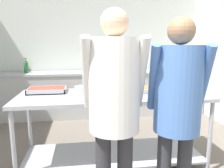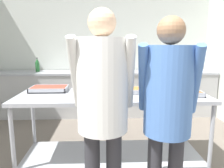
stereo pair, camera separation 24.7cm
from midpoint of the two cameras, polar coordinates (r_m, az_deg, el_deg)
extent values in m
cube|color=silver|center=(4.76, -6.18, 8.90)|extent=(4.59, 0.06, 2.65)
cube|color=#A8A8A8|center=(4.51, -5.81, -2.69)|extent=(4.43, 0.62, 0.86)
cube|color=#9EA0A8|center=(4.43, -5.91, 2.97)|extent=(4.43, 0.65, 0.04)
cube|color=black|center=(4.43, -11.44, 2.93)|extent=(0.51, 0.39, 0.02)
cube|color=#9EA0A8|center=(2.53, -2.49, -3.10)|extent=(2.17, 0.78, 0.04)
cube|color=#9EA0A8|center=(2.79, -2.37, -17.82)|extent=(2.09, 0.70, 0.02)
cylinder|color=#9EA0A8|center=(2.48, -27.05, -15.21)|extent=(0.04, 0.04, 0.83)
cylinder|color=#9EA0A8|center=(2.66, 21.76, -12.99)|extent=(0.04, 0.04, 0.83)
cylinder|color=#9EA0A8|center=(3.08, -22.93, -9.91)|extent=(0.04, 0.04, 0.83)
cylinder|color=#9EA0A8|center=(3.23, 15.76, -8.52)|extent=(0.04, 0.04, 0.83)
cube|color=#9EA0A8|center=(2.77, -19.01, -1.94)|extent=(0.44, 0.30, 0.01)
cube|color=#B23D2D|center=(2.76, -19.04, -1.43)|extent=(0.42, 0.27, 0.04)
cube|color=#9EA0A8|center=(2.63, -19.62, -2.14)|extent=(0.44, 0.01, 0.05)
cube|color=#9EA0A8|center=(2.90, -18.51, -0.94)|extent=(0.44, 0.01, 0.05)
cube|color=#9EA0A8|center=(2.81, -23.33, -1.59)|extent=(0.01, 0.30, 0.05)
cube|color=#9EA0A8|center=(2.73, -14.61, -1.41)|extent=(0.01, 0.30, 0.05)
cylinder|color=#9EA0A8|center=(2.57, -9.95, -1.57)|extent=(0.23, 0.23, 0.09)
cylinder|color=#B7472D|center=(2.56, -9.97, -0.73)|extent=(0.21, 0.21, 0.01)
cylinder|color=black|center=(2.56, -5.80, -0.72)|extent=(0.14, 0.02, 0.02)
cylinder|color=white|center=(2.45, -1.93, -2.91)|extent=(0.25, 0.25, 0.01)
cylinder|color=white|center=(2.45, -1.93, -2.64)|extent=(0.24, 0.24, 0.01)
cylinder|color=white|center=(2.45, -1.93, -2.36)|extent=(0.24, 0.24, 0.01)
cylinder|color=white|center=(2.44, -1.93, -2.09)|extent=(0.24, 0.24, 0.01)
cylinder|color=white|center=(2.44, -1.93, -1.81)|extent=(0.24, 0.24, 0.01)
cube|color=#9EA0A8|center=(2.65, 5.50, -1.95)|extent=(0.40, 0.26, 0.01)
cube|color=#9E6B33|center=(2.65, 5.51, -1.41)|extent=(0.38, 0.24, 0.04)
cube|color=#9EA0A8|center=(2.53, 6.17, -2.07)|extent=(0.40, 0.01, 0.05)
cube|color=#9EA0A8|center=(2.77, 4.90, -0.97)|extent=(0.40, 0.01, 0.05)
cube|color=#9EA0A8|center=(2.61, 1.33, -1.62)|extent=(0.01, 0.26, 0.05)
cube|color=#9EA0A8|center=(2.70, 9.54, -1.36)|extent=(0.01, 0.26, 0.05)
cube|color=#9EA0A8|center=(2.65, 15.20, -2.26)|extent=(0.38, 0.33, 0.01)
cube|color=brown|center=(2.65, 15.23, -1.72)|extent=(0.35, 0.31, 0.04)
cube|color=#9EA0A8|center=(2.51, 16.64, -2.55)|extent=(0.38, 0.01, 0.05)
cube|color=#9EA0A8|center=(2.79, 13.95, -1.13)|extent=(0.38, 0.01, 0.05)
cube|color=#9EA0A8|center=(2.58, 11.47, -1.95)|extent=(0.01, 0.33, 0.05)
cube|color=#9EA0A8|center=(2.72, 18.77, -1.66)|extent=(0.01, 0.33, 0.05)
cylinder|color=silver|center=(1.65, -10.87, 2.43)|extent=(0.09, 0.32, 0.58)
cylinder|color=silver|center=(1.65, 3.45, 2.60)|extent=(0.09, 0.32, 0.58)
cylinder|color=silver|center=(1.65, -3.67, -0.35)|extent=(0.39, 0.39, 0.71)
sphere|color=tan|center=(1.63, -3.87, 15.78)|extent=(0.21, 0.21, 0.21)
cylinder|color=#4770B2|center=(1.72, 6.77, 1.33)|extent=(0.14, 0.32, 0.56)
cylinder|color=#4770B2|center=(1.77, 19.39, 1.07)|extent=(0.14, 0.32, 0.56)
cylinder|color=#4770B2|center=(1.75, 13.07, -1.40)|extent=(0.37, 0.37, 0.69)
sphere|color=#8C6647|center=(1.72, 13.68, 13.39)|extent=(0.21, 0.21, 0.21)
cylinder|color=#23602D|center=(4.60, -22.96, 3.93)|extent=(0.08, 0.08, 0.19)
cone|color=#23602D|center=(4.59, -23.08, 5.56)|extent=(0.07, 0.07, 0.07)
cylinder|color=black|center=(4.59, -23.12, 6.12)|extent=(0.03, 0.03, 0.02)
camera|label=1|loc=(0.12, -92.72, -0.49)|focal=35.00mm
camera|label=2|loc=(0.12, 87.28, 0.49)|focal=35.00mm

